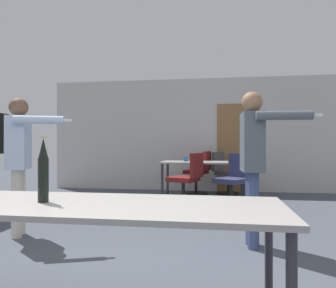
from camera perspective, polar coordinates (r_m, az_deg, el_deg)
back_wall at (r=7.86m, az=3.98°, el=1.57°), size 6.76×0.12×2.67m
conference_table_near at (r=1.99m, az=-13.56°, el=-11.67°), size 2.22×0.77×0.75m
conference_table_far at (r=6.61m, az=6.18°, el=-3.69°), size 1.68×0.81×0.75m
person_center_tall at (r=3.62m, az=14.66°, el=-1.36°), size 0.77×0.57×1.66m
person_far_watching at (r=4.30m, az=-24.40°, el=-1.24°), size 0.85×0.54×1.65m
office_chair_mid_tucked at (r=5.79m, az=11.36°, el=-6.57°), size 0.67×0.69×0.94m
office_chair_near_pushed at (r=5.73m, az=3.35°, el=-6.55°), size 0.64×0.60×0.95m
office_chair_side_rolled at (r=7.30m, az=5.46°, el=-5.18°), size 0.62×0.57×0.95m
office_chair_far_right at (r=7.41m, az=9.97°, el=-5.25°), size 0.68×0.65×0.92m
beer_bottle at (r=2.05m, az=-20.90°, el=-4.46°), size 0.06×0.06×0.38m
drink_cup at (r=6.71m, az=3.11°, el=-2.60°), size 0.09×0.09×0.10m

